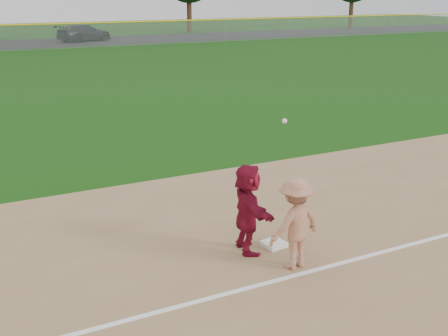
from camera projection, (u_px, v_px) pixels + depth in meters
name	position (u px, v px, depth m)	size (l,w,h in m)	color
ground	(262.00, 259.00, 10.06)	(160.00, 160.00, 0.00)	#14430D
foul_line	(287.00, 278.00, 9.38)	(60.00, 0.10, 0.01)	white
first_base	(274.00, 244.00, 10.53)	(0.39, 0.39, 0.09)	white
base_runner	(248.00, 208.00, 10.11)	(1.55, 0.49, 1.67)	maroon
car_right	(84.00, 33.00, 52.63)	(2.17, 5.34, 1.55)	black
first_base_play	(295.00, 224.00, 9.53)	(1.12, 0.76, 2.57)	#9D9EA0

